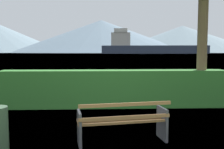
# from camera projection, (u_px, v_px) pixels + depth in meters

# --- Properties ---
(ground_plane) EXTENTS (1400.00, 1400.00, 0.00)m
(ground_plane) POSITION_uv_depth(u_px,v_px,m) (122.00, 142.00, 5.27)
(ground_plane) COLOR #4C6B33
(water_surface) EXTENTS (620.00, 620.00, 0.00)m
(water_surface) POSITION_uv_depth(u_px,v_px,m) (101.00, 53.00, 312.14)
(water_surface) COLOR slate
(water_surface) RESTS_ON ground_plane
(park_bench) EXTENTS (1.88, 0.86, 0.87)m
(park_bench) POSITION_uv_depth(u_px,v_px,m) (123.00, 122.00, 5.17)
(park_bench) COLOR #A0703F
(park_bench) RESTS_ON ground_plane
(hedge_row) EXTENTS (7.46, 0.80, 1.22)m
(hedge_row) POSITION_uv_depth(u_px,v_px,m) (114.00, 88.00, 8.61)
(hedge_row) COLOR #2D6B28
(hedge_row) RESTS_ON ground_plane
(cargo_ship_large) EXTENTS (107.19, 25.84, 25.26)m
(cargo_ship_large) POSITION_uv_depth(u_px,v_px,m) (146.00, 47.00, 261.46)
(cargo_ship_large) COLOR #2D384C
(cargo_ship_large) RESTS_ON water_surface
(distant_hills) EXTENTS (811.73, 439.70, 81.76)m
(distant_hills) POSITION_uv_depth(u_px,v_px,m) (67.00, 36.00, 570.22)
(distant_hills) COLOR slate
(distant_hills) RESTS_ON ground_plane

